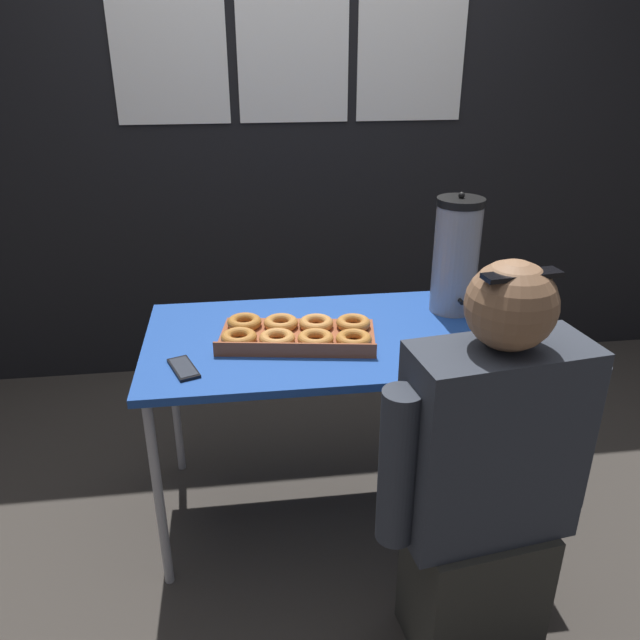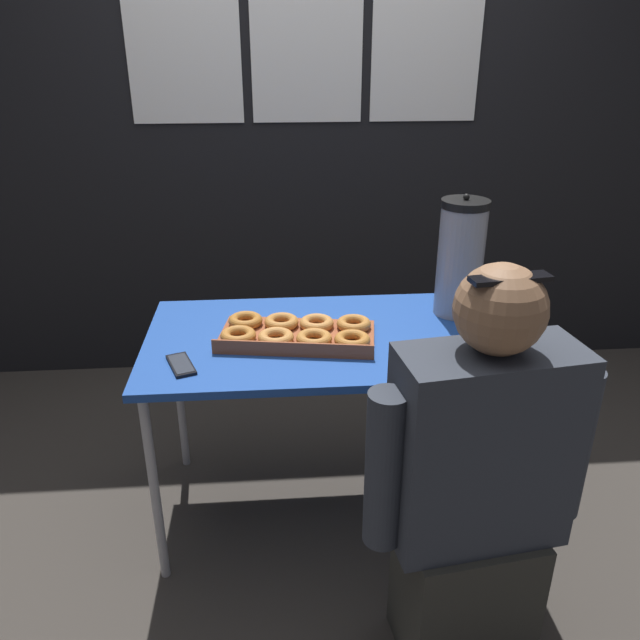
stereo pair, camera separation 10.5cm
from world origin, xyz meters
The scene contains 7 objects.
ground_plane centered at (0.00, 0.00, 0.00)m, with size 12.00×12.00×0.00m, color #3D3833.
back_wall centered at (0.00, 1.30, 1.26)m, with size 6.00×0.11×2.50m.
folding_table centered at (0.00, 0.00, 0.71)m, with size 1.31×0.73×0.77m.
donut_box centered at (-0.12, -0.02, 0.79)m, with size 0.58×0.37×0.05m.
coffee_urn centered at (0.50, 0.16, 0.99)m, with size 0.18×0.20×0.46m.
cell_phone centered at (-0.50, -0.19, 0.77)m, with size 0.12×0.17×0.01m.
person_seated centered at (0.35, -0.66, 0.59)m, with size 0.64×0.31×1.25m.
Camera 1 is at (-0.30, -1.99, 1.73)m, focal length 35.00 mm.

